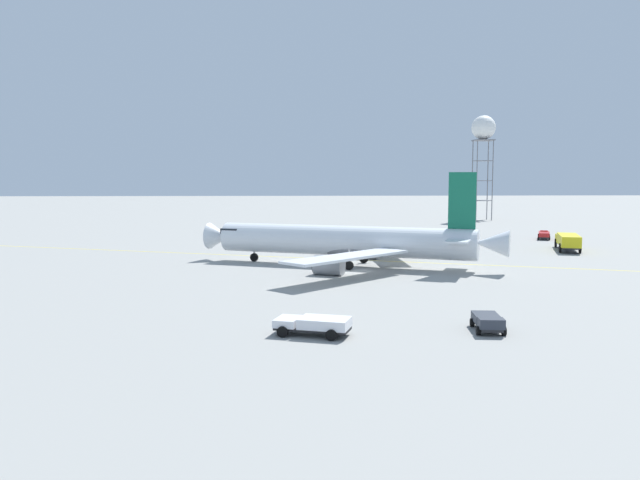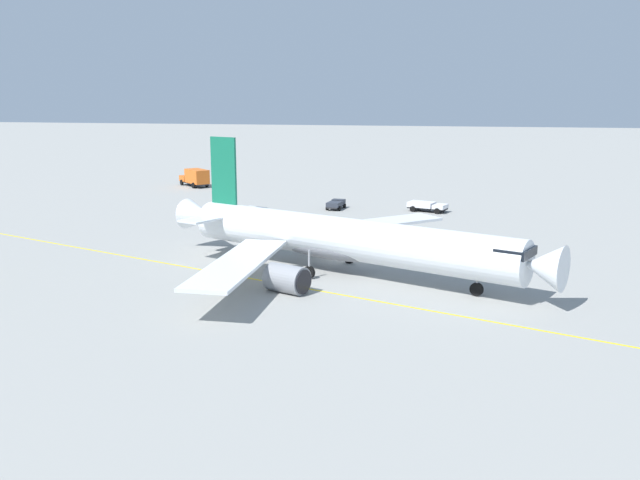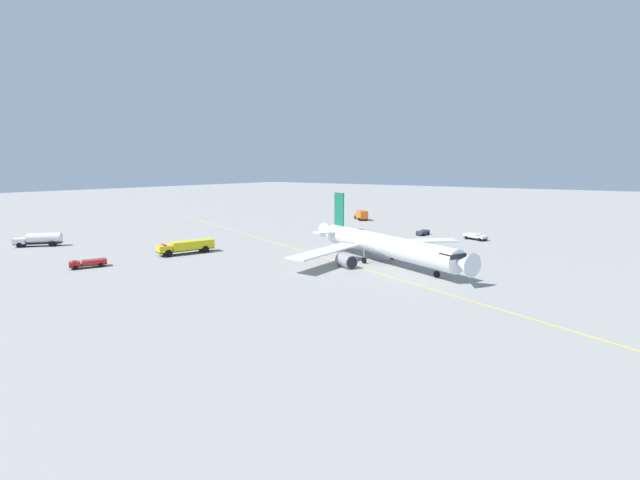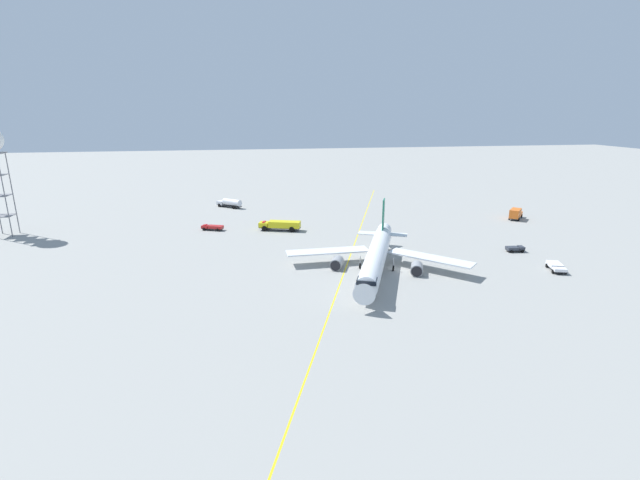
# 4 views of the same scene
# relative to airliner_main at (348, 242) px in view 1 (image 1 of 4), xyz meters

# --- Properties ---
(ground_plane) EXTENTS (600.00, 600.00, 0.00)m
(ground_plane) POSITION_rel_airliner_main_xyz_m (4.87, 0.60, -3.00)
(ground_plane) COLOR gray
(airliner_main) EXTENTS (34.81, 37.48, 11.81)m
(airliner_main) POSITION_rel_airliner_main_xyz_m (0.00, 0.00, 0.00)
(airliner_main) COLOR silver
(airliner_main) RESTS_ON ground_plane
(baggage_truck_truck) EXTENTS (3.98, 2.40, 1.22)m
(baggage_truck_truck) POSITION_rel_airliner_main_xyz_m (34.39, 7.04, -2.29)
(baggage_truck_truck) COLOR #232326
(baggage_truck_truck) RESTS_ON ground_plane
(ops_pickup_truck) EXTENTS (5.97, 3.81, 1.41)m
(ops_pickup_truck) POSITION_rel_airliner_main_xyz_m (-33.05, 38.37, -2.19)
(ops_pickup_truck) COLOR #232326
(ops_pickup_truck) RESTS_ON ground_plane
(pushback_tug_truck) EXTENTS (3.89, 5.74, 1.30)m
(pushback_tug_truck) POSITION_rel_airliner_main_xyz_m (35.05, -5.67, -2.19)
(pushback_tug_truck) COLOR #232326
(pushback_tug_truck) RESTS_ON ground_plane
(fire_tender_truck) EXTENTS (11.15, 5.96, 2.50)m
(fire_tender_truck) POSITION_rel_airliner_main_xyz_m (-15.40, 34.95, -1.46)
(fire_tender_truck) COLOR #232326
(fire_tender_truck) RESTS_ON ground_plane
(radar_tower) EXTENTS (6.13, 6.13, 26.77)m
(radar_tower) POSITION_rel_airliner_main_xyz_m (-83.89, 42.30, 19.88)
(radar_tower) COLOR slate
(radar_tower) RESTS_ON ground_plane
(taxiway_centreline) EXTENTS (63.69, 173.40, 0.01)m
(taxiway_centreline) POSITION_rel_airliner_main_xyz_m (-4.62, 5.04, -3.00)
(taxiway_centreline) COLOR yellow
(taxiway_centreline) RESTS_ON ground_plane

